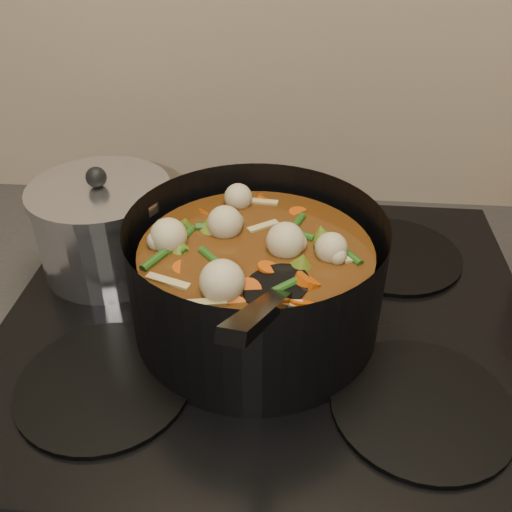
{
  "coord_description": "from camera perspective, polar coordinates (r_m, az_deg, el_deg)",
  "views": [
    {
      "loc": [
        0.03,
        1.41,
        1.38
      ],
      "look_at": [
        -0.01,
        1.91,
        1.03
      ],
      "focal_mm": 40.0,
      "sensor_mm": 36.0,
      "label": 1
    }
  ],
  "objects": [
    {
      "name": "stovetop",
      "position": [
        0.69,
        1.32,
        -6.17
      ],
      "size": [
        0.62,
        0.54,
        0.03
      ],
      "color": "black",
      "rests_on": "counter"
    },
    {
      "name": "stockpot",
      "position": [
        0.63,
        0.03,
        -2.36
      ],
      "size": [
        0.35,
        0.42,
        0.2
      ],
      "rotation": [
        0.0,
        0.0,
        -0.35
      ],
      "color": "black",
      "rests_on": "stovetop"
    },
    {
      "name": "saucepan",
      "position": [
        0.75,
        -14.86,
        2.81
      ],
      "size": [
        0.17,
        0.17,
        0.14
      ],
      "rotation": [
        0.0,
        0.0,
        -0.41
      ],
      "color": "silver",
      "rests_on": "stovetop"
    }
  ]
}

